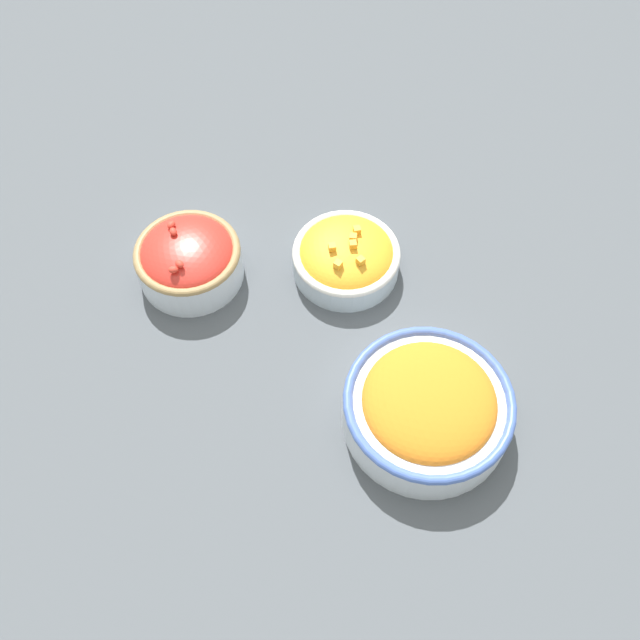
# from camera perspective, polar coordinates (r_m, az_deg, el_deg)

# --- Properties ---
(ground_plane) EXTENTS (3.00, 3.00, 0.00)m
(ground_plane) POSITION_cam_1_polar(r_m,az_deg,el_deg) (0.95, 0.00, -0.95)
(ground_plane) COLOR #4C5156
(bowl_cherry_tomatoes) EXTENTS (0.15, 0.15, 0.08)m
(bowl_cherry_tomatoes) POSITION_cam_1_polar(r_m,az_deg,el_deg) (0.99, -10.63, 4.67)
(bowl_cherry_tomatoes) COLOR silver
(bowl_cherry_tomatoes) RESTS_ON ground_plane
(bowl_squash) EXTENTS (0.15, 0.15, 0.07)m
(bowl_squash) POSITION_cam_1_polar(r_m,az_deg,el_deg) (0.99, 2.11, 5.11)
(bowl_squash) COLOR #B2C1CC
(bowl_squash) RESTS_ON ground_plane
(bowl_carrots) EXTENTS (0.21, 0.21, 0.08)m
(bowl_carrots) POSITION_cam_1_polar(r_m,az_deg,el_deg) (0.87, 8.62, -6.87)
(bowl_carrots) COLOR silver
(bowl_carrots) RESTS_ON ground_plane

